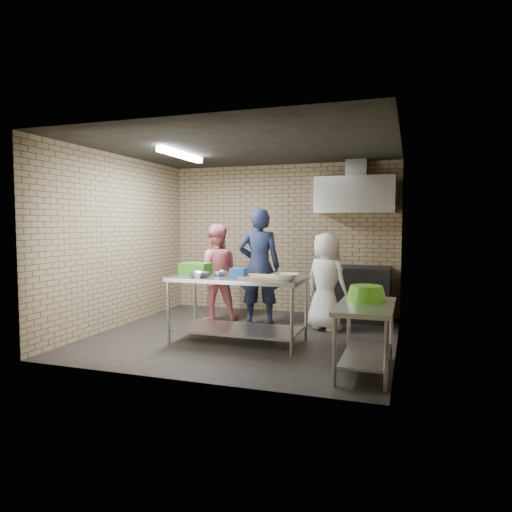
# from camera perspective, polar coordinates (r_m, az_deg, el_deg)

# --- Properties ---
(floor) EXTENTS (4.20, 4.20, 0.00)m
(floor) POSITION_cam_1_polar(r_m,az_deg,el_deg) (6.77, -1.36, -9.85)
(floor) COLOR black
(floor) RESTS_ON ground
(ceiling) EXTENTS (4.20, 4.20, 0.00)m
(ceiling) POSITION_cam_1_polar(r_m,az_deg,el_deg) (6.66, -1.40, 13.32)
(ceiling) COLOR black
(ceiling) RESTS_ON ground
(back_wall) EXTENTS (4.20, 0.06, 2.70)m
(back_wall) POSITION_cam_1_polar(r_m,az_deg,el_deg) (8.49, 3.25, 2.17)
(back_wall) COLOR #917E5A
(back_wall) RESTS_ON ground
(front_wall) EXTENTS (4.20, 0.06, 2.70)m
(front_wall) POSITION_cam_1_polar(r_m,az_deg,el_deg) (4.76, -9.67, 0.68)
(front_wall) COLOR #917E5A
(front_wall) RESTS_ON ground
(left_wall) EXTENTS (0.06, 4.00, 2.70)m
(left_wall) POSITION_cam_1_polar(r_m,az_deg,el_deg) (7.56, -16.51, 1.78)
(left_wall) COLOR #917E5A
(left_wall) RESTS_ON ground
(right_wall) EXTENTS (0.06, 4.00, 2.70)m
(right_wall) POSITION_cam_1_polar(r_m,az_deg,el_deg) (6.19, 17.22, 1.31)
(right_wall) COLOR #917E5A
(right_wall) RESTS_ON ground
(prep_table) EXTENTS (1.80, 0.90, 0.90)m
(prep_table) POSITION_cam_1_polar(r_m,az_deg,el_deg) (6.33, -2.20, -6.65)
(prep_table) COLOR #ABADB2
(prep_table) RESTS_ON floor
(side_counter) EXTENTS (0.60, 1.20, 0.75)m
(side_counter) POSITION_cam_1_polar(r_m,az_deg,el_deg) (5.25, 13.36, -9.84)
(side_counter) COLOR silver
(side_counter) RESTS_ON floor
(stove) EXTENTS (1.20, 0.70, 0.90)m
(stove) POSITION_cam_1_polar(r_m,az_deg,el_deg) (7.97, 11.98, -4.54)
(stove) COLOR black
(stove) RESTS_ON floor
(range_hood) EXTENTS (1.30, 0.60, 0.60)m
(range_hood) POSITION_cam_1_polar(r_m,az_deg,el_deg) (7.94, 12.19, 7.37)
(range_hood) COLOR silver
(range_hood) RESTS_ON back_wall
(hood_duct) EXTENTS (0.35, 0.30, 0.30)m
(hood_duct) POSITION_cam_1_polar(r_m,az_deg,el_deg) (8.13, 12.36, 10.47)
(hood_duct) COLOR #A5A8AD
(hood_duct) RESTS_ON back_wall
(wall_shelf) EXTENTS (0.80, 0.20, 0.04)m
(wall_shelf) POSITION_cam_1_polar(r_m,az_deg,el_deg) (8.10, 14.45, 5.99)
(wall_shelf) COLOR #3F2B19
(wall_shelf) RESTS_ON back_wall
(fluorescent_fixture) EXTENTS (0.10, 1.25, 0.08)m
(fluorescent_fixture) POSITION_cam_1_polar(r_m,az_deg,el_deg) (7.06, -9.23, 12.25)
(fluorescent_fixture) COLOR white
(fluorescent_fixture) RESTS_ON ceiling
(green_crate) EXTENTS (0.40, 0.30, 0.16)m
(green_crate) POSITION_cam_1_polar(r_m,az_deg,el_deg) (6.64, -7.50, -1.55)
(green_crate) COLOR #38981C
(green_crate) RESTS_ON prep_table
(blue_tub) EXTENTS (0.20, 0.20, 0.13)m
(blue_tub) POSITION_cam_1_polar(r_m,az_deg,el_deg) (6.15, -2.11, -2.10)
(blue_tub) COLOR #1855B4
(blue_tub) RESTS_ON prep_table
(cutting_board) EXTENTS (0.55, 0.42, 0.03)m
(cutting_board) POSITION_cam_1_polar(r_m,az_deg,el_deg) (6.13, 0.78, -2.59)
(cutting_board) COLOR #D4B27A
(cutting_board) RESTS_ON prep_table
(mixing_bowl_a) EXTENTS (0.30, 0.30, 0.07)m
(mixing_bowl_a) POSITION_cam_1_polar(r_m,az_deg,el_deg) (6.28, -7.14, -2.29)
(mixing_bowl_a) COLOR silver
(mixing_bowl_a) RESTS_ON prep_table
(mixing_bowl_b) EXTENTS (0.23, 0.23, 0.07)m
(mixing_bowl_b) POSITION_cam_1_polar(r_m,az_deg,el_deg) (6.42, -4.56, -2.14)
(mixing_bowl_b) COLOR silver
(mixing_bowl_b) RESTS_ON prep_table
(ceramic_bowl) EXTENTS (0.37, 0.37, 0.09)m
(ceramic_bowl) POSITION_cam_1_polar(r_m,az_deg,el_deg) (5.90, 3.63, -2.58)
(ceramic_bowl) COLOR beige
(ceramic_bowl) RESTS_ON prep_table
(green_basin) EXTENTS (0.46, 0.46, 0.17)m
(green_basin) POSITION_cam_1_polar(r_m,az_deg,el_deg) (5.41, 13.47, -4.47)
(green_basin) COLOR #59C626
(green_basin) RESTS_ON side_counter
(bottle_red) EXTENTS (0.07, 0.07, 0.18)m
(bottle_red) POSITION_cam_1_polar(r_m,az_deg,el_deg) (8.12, 12.69, 6.79)
(bottle_red) COLOR #B22619
(bottle_red) RESTS_ON wall_shelf
(bottle_green) EXTENTS (0.06, 0.06, 0.15)m
(bottle_green) POSITION_cam_1_polar(r_m,az_deg,el_deg) (8.09, 15.53, 6.65)
(bottle_green) COLOR green
(bottle_green) RESTS_ON wall_shelf
(man_navy) EXTENTS (0.77, 0.59, 1.87)m
(man_navy) POSITION_cam_1_polar(r_m,az_deg,el_deg) (7.44, 0.39, -1.27)
(man_navy) COLOR #151836
(man_navy) RESTS_ON floor
(woman_pink) EXTENTS (0.97, 0.88, 1.62)m
(woman_pink) POSITION_cam_1_polar(r_m,az_deg,el_deg) (7.74, -5.03, -2.03)
(woman_pink) COLOR pink
(woman_pink) RESTS_ON floor
(woman_white) EXTENTS (0.86, 0.75, 1.49)m
(woman_white) POSITION_cam_1_polar(r_m,az_deg,el_deg) (7.12, 8.66, -3.12)
(woman_white) COLOR white
(woman_white) RESTS_ON floor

